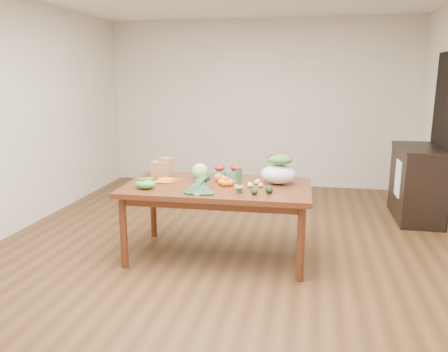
% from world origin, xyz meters
% --- Properties ---
extents(floor, '(6.00, 6.00, 0.00)m').
position_xyz_m(floor, '(0.00, 0.00, 0.00)').
color(floor, '#55391D').
rests_on(floor, ground).
extents(room_walls, '(5.02, 6.02, 2.70)m').
position_xyz_m(room_walls, '(0.00, 0.00, 1.35)').
color(room_walls, silver).
rests_on(room_walls, floor).
extents(dining_table, '(1.84, 1.05, 0.75)m').
position_xyz_m(dining_table, '(-0.02, -0.15, 0.38)').
color(dining_table, '#572814').
rests_on(dining_table, floor).
extents(doorway_dark, '(0.02, 1.00, 2.10)m').
position_xyz_m(doorway_dark, '(2.48, 1.60, 1.05)').
color(doorway_dark, black).
rests_on(doorway_dark, floor).
extents(cabinet, '(0.52, 1.02, 0.94)m').
position_xyz_m(cabinet, '(2.22, 1.53, 0.47)').
color(cabinet, black).
rests_on(cabinet, floor).
extents(dish_towel, '(0.02, 0.28, 0.45)m').
position_xyz_m(dish_towel, '(1.96, 1.40, 0.55)').
color(dish_towel, white).
rests_on(dish_towel, cabinet).
extents(paper_bag, '(0.27, 0.23, 0.19)m').
position_xyz_m(paper_bag, '(-0.71, 0.15, 0.84)').
color(paper_bag, '#987144').
rests_on(paper_bag, dining_table).
extents(cabbage, '(0.17, 0.17, 0.17)m').
position_xyz_m(cabbage, '(-0.25, 0.04, 0.83)').
color(cabbage, '#9CC370').
rests_on(cabbage, dining_table).
extents(strawberry_basket_a, '(0.11, 0.11, 0.10)m').
position_xyz_m(strawberry_basket_a, '(-0.07, 0.18, 0.80)').
color(strawberry_basket_a, red).
rests_on(strawberry_basket_a, dining_table).
extents(strawberry_basket_b, '(0.13, 0.13, 0.11)m').
position_xyz_m(strawberry_basket_b, '(0.10, 0.20, 0.81)').
color(strawberry_basket_b, red).
rests_on(strawberry_basket_b, dining_table).
extents(orange_a, '(0.09, 0.09, 0.09)m').
position_xyz_m(orange_a, '(-0.04, -0.02, 0.79)').
color(orange_a, orange).
rests_on(orange_a, dining_table).
extents(orange_b, '(0.07, 0.07, 0.07)m').
position_xyz_m(orange_b, '(0.01, -0.01, 0.78)').
color(orange_b, '#EF530E').
rests_on(orange_b, dining_table).
extents(orange_c, '(0.08, 0.08, 0.08)m').
position_xyz_m(orange_c, '(0.04, -0.11, 0.79)').
color(orange_c, orange).
rests_on(orange_c, dining_table).
extents(mandarin_cluster, '(0.18, 0.18, 0.09)m').
position_xyz_m(mandarin_cluster, '(0.07, -0.16, 0.80)').
color(mandarin_cluster, '#F8550F').
rests_on(mandarin_cluster, dining_table).
extents(carrots, '(0.22, 0.25, 0.03)m').
position_xyz_m(carrots, '(-0.54, -0.12, 0.76)').
color(carrots, orange).
rests_on(carrots, dining_table).
extents(snap_pea_bag, '(0.20, 0.15, 0.09)m').
position_xyz_m(snap_pea_bag, '(-0.66, -0.44, 0.79)').
color(snap_pea_bag, '#489633').
rests_on(snap_pea_bag, dining_table).
extents(kale_bunch, '(0.33, 0.41, 0.16)m').
position_xyz_m(kale_bunch, '(-0.12, -0.49, 0.83)').
color(kale_bunch, '#16311D').
rests_on(kale_bunch, dining_table).
extents(asparagus_bundle, '(0.08, 0.12, 0.26)m').
position_xyz_m(asparagus_bundle, '(0.24, -0.42, 0.88)').
color(asparagus_bundle, '#527D39').
rests_on(asparagus_bundle, dining_table).
extents(potato_a, '(0.05, 0.04, 0.04)m').
position_xyz_m(potato_a, '(0.30, -0.15, 0.77)').
color(potato_a, '#D8B97C').
rests_on(potato_a, dining_table).
extents(potato_b, '(0.06, 0.05, 0.05)m').
position_xyz_m(potato_b, '(0.32, -0.21, 0.77)').
color(potato_b, tan).
rests_on(potato_b, dining_table).
extents(potato_c, '(0.05, 0.04, 0.04)m').
position_xyz_m(potato_c, '(0.35, -0.07, 0.77)').
color(potato_c, '#DAC87E').
rests_on(potato_c, dining_table).
extents(potato_d, '(0.06, 0.05, 0.05)m').
position_xyz_m(potato_d, '(0.37, -0.04, 0.77)').
color(potato_d, tan).
rests_on(potato_d, dining_table).
extents(potato_e, '(0.05, 0.05, 0.04)m').
position_xyz_m(potato_e, '(0.41, -0.17, 0.77)').
color(potato_e, tan).
rests_on(potato_e, dining_table).
extents(avocado_a, '(0.09, 0.11, 0.06)m').
position_xyz_m(avocado_a, '(0.38, -0.44, 0.78)').
color(avocado_a, black).
rests_on(avocado_a, dining_table).
extents(avocado_b, '(0.10, 0.12, 0.07)m').
position_xyz_m(avocado_b, '(0.51, -0.37, 0.79)').
color(avocado_b, black).
rests_on(avocado_b, dining_table).
extents(salad_bag, '(0.35, 0.27, 0.27)m').
position_xyz_m(salad_bag, '(0.57, 0.01, 0.88)').
color(salad_bag, white).
rests_on(salad_bag, dining_table).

